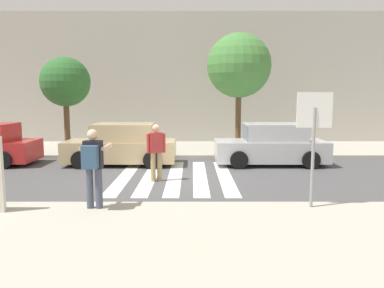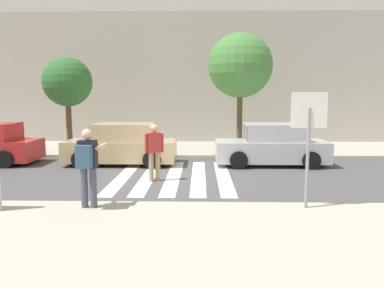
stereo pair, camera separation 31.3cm
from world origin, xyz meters
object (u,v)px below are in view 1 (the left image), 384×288
at_px(pedestrian_crossing, 154,149).
at_px(street_tree_center, 237,66).
at_px(parked_car_silver, 269,145).
at_px(parked_car_tan, 120,145).
at_px(photographer_with_backpack, 91,162).
at_px(street_tree_west, 63,82).
at_px(stop_sign, 312,124).

distance_m(pedestrian_crossing, street_tree_center, 6.48).
height_order(parked_car_silver, street_tree_center, street_tree_center).
height_order(pedestrian_crossing, parked_car_silver, pedestrian_crossing).
bearing_deg(street_tree_center, parked_car_tan, -154.78).
height_order(parked_car_tan, street_tree_center, street_tree_center).
relative_size(parked_car_silver, street_tree_center, 0.81).
xyz_separation_m(photographer_with_backpack, street_tree_west, (-3.19, 7.97, 1.96)).
xyz_separation_m(parked_car_silver, street_tree_center, (-1.00, 2.18, 3.10)).
bearing_deg(pedestrian_crossing, parked_car_tan, 119.31).
xyz_separation_m(parked_car_tan, street_tree_west, (-2.67, 1.96, 2.41)).
relative_size(pedestrian_crossing, street_tree_center, 0.34).
bearing_deg(street_tree_center, pedestrian_crossing, -121.69).
distance_m(photographer_with_backpack, pedestrian_crossing, 3.40).
relative_size(photographer_with_backpack, pedestrian_crossing, 1.00).
bearing_deg(parked_car_silver, photographer_with_backpack, -130.28).
bearing_deg(photographer_with_backpack, pedestrian_crossing, 72.15).
bearing_deg(parked_car_tan, stop_sign, -48.22).
relative_size(photographer_with_backpack, parked_car_silver, 0.42).
xyz_separation_m(parked_car_tan, parked_car_silver, (5.61, -0.00, 0.00)).
height_order(photographer_with_backpack, pedestrian_crossing, photographer_with_backpack).
height_order(parked_car_tan, street_tree_west, street_tree_west).
xyz_separation_m(parked_car_tan, street_tree_center, (4.62, 2.18, 3.10)).
distance_m(parked_car_silver, street_tree_west, 8.85).
distance_m(photographer_with_backpack, parked_car_tan, 6.05).
bearing_deg(street_tree_west, stop_sign, -44.67).
height_order(parked_car_silver, street_tree_west, street_tree_west).
bearing_deg(street_tree_center, photographer_with_backpack, -116.60).
bearing_deg(photographer_with_backpack, street_tree_west, 111.84).
height_order(photographer_with_backpack, street_tree_west, street_tree_west).
relative_size(pedestrian_crossing, parked_car_tan, 0.42).
height_order(stop_sign, pedestrian_crossing, stop_sign).
distance_m(stop_sign, street_tree_west, 11.21).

